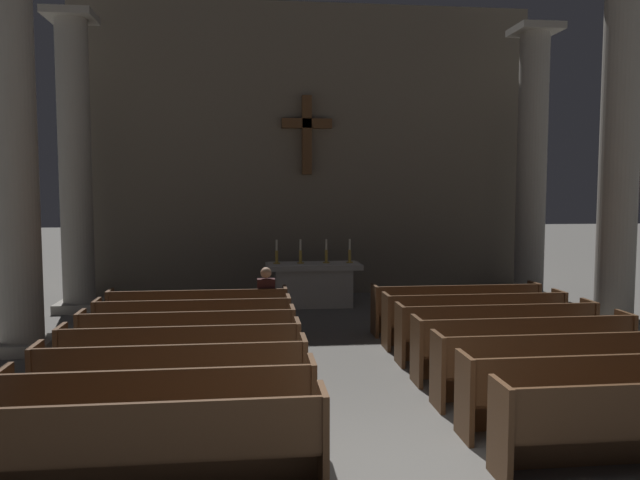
{
  "coord_description": "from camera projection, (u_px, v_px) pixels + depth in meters",
  "views": [
    {
      "loc": [
        -1.49,
        -5.45,
        2.74
      ],
      "look_at": [
        0.0,
        7.48,
        1.66
      ],
      "focal_mm": 35.02,
      "sensor_mm": 36.0,
      "label": 1
    }
  ],
  "objects": [
    {
      "name": "pew_left_row_6",
      "position": [
        194.0,
        326.0,
        10.26
      ],
      "size": [
        3.17,
        0.5,
        0.95
      ],
      "color": "brown",
      "rests_on": "ground"
    },
    {
      "name": "pew_right_row_6",
      "position": [
        474.0,
        319.0,
        10.8
      ],
      "size": [
        3.17,
        0.5,
        0.95
      ],
      "color": "brown",
      "rests_on": "ground"
    },
    {
      "name": "column_left_third",
      "position": [
        75.0,
        168.0,
        13.74
      ],
      "size": [
        1.04,
        1.04,
        6.55
      ],
      "color": "#9E998E",
      "rests_on": "ground"
    },
    {
      "name": "pew_left_row_1",
      "position": [
        147.0,
        448.0,
        5.44
      ],
      "size": [
        3.17,
        0.5,
        0.95
      ],
      "color": "brown",
      "rests_on": "ground"
    },
    {
      "name": "pew_left_row_4",
      "position": [
        182.0,
        358.0,
        8.33
      ],
      "size": [
        3.17,
        0.5,
        0.95
      ],
      "color": "brown",
      "rests_on": "ground"
    },
    {
      "name": "candlestick_inner_right",
      "position": [
        326.0,
        256.0,
        14.47
      ],
      "size": [
        0.16,
        0.16,
        0.55
      ],
      "color": "#B79338",
      "rests_on": "altar"
    },
    {
      "name": "pew_right_row_2",
      "position": [
        600.0,
        392.0,
        6.95
      ],
      "size": [
        3.17,
        0.5,
        0.95
      ],
      "color": "brown",
      "rests_on": "ground"
    },
    {
      "name": "pew_right_row_4",
      "position": [
        523.0,
        348.0,
        8.88
      ],
      "size": [
        3.17,
        0.5,
        0.95
      ],
      "color": "brown",
      "rests_on": "ground"
    },
    {
      "name": "lone_worshipper",
      "position": [
        266.0,
        301.0,
        11.38
      ],
      "size": [
        0.32,
        0.43,
        1.32
      ],
      "color": "#26262B",
      "rests_on": "ground"
    },
    {
      "name": "pew_left_row_5",
      "position": [
        189.0,
        340.0,
        9.3
      ],
      "size": [
        3.17,
        0.5,
        0.95
      ],
      "color": "brown",
      "rests_on": "ground"
    },
    {
      "name": "pew_right_row_5",
      "position": [
        496.0,
        332.0,
        9.84
      ],
      "size": [
        3.17,
        0.5,
        0.95
      ],
      "color": "brown",
      "rests_on": "ground"
    },
    {
      "name": "apse_with_cross",
      "position": [
        306.0,
        151.0,
        16.06
      ],
      "size": [
        11.66,
        0.49,
        7.42
      ],
      "color": "#706656",
      "rests_on": "ground"
    },
    {
      "name": "pew_left_row_2",
      "position": [
        162.0,
        409.0,
        6.41
      ],
      "size": [
        3.17,
        0.5,
        0.95
      ],
      "color": "brown",
      "rests_on": "ground"
    },
    {
      "name": "candlestick_outer_right",
      "position": [
        350.0,
        255.0,
        14.53
      ],
      "size": [
        0.16,
        0.16,
        0.55
      ],
      "color": "#B79338",
      "rests_on": "altar"
    },
    {
      "name": "pew_right_row_7",
      "position": [
        456.0,
        309.0,
        11.77
      ],
      "size": [
        3.17,
        0.5,
        0.95
      ],
      "color": "brown",
      "rests_on": "ground"
    },
    {
      "name": "candlestick_inner_left",
      "position": [
        300.0,
        256.0,
        14.4
      ],
      "size": [
        0.16,
        0.16,
        0.55
      ],
      "color": "#B79338",
      "rests_on": "altar"
    },
    {
      "name": "pew_left_row_3",
      "position": [
        173.0,
        380.0,
        7.37
      ],
      "size": [
        3.17,
        0.5,
        0.95
      ],
      "color": "brown",
      "rests_on": "ground"
    },
    {
      "name": "column_right_third",
      "position": [
        532.0,
        170.0,
        14.94
      ],
      "size": [
        1.04,
        1.04,
        6.55
      ],
      "color": "#9E998E",
      "rests_on": "ground"
    },
    {
      "name": "candlestick_outer_left",
      "position": [
        277.0,
        256.0,
        14.34
      ],
      "size": [
        0.16,
        0.16,
        0.55
      ],
      "color": "#B79338",
      "rests_on": "altar"
    },
    {
      "name": "pew_left_row_7",
      "position": [
        199.0,
        314.0,
        11.22
      ],
      "size": [
        3.17,
        0.5,
        0.95
      ],
      "color": "brown",
      "rests_on": "ground"
    },
    {
      "name": "pew_right_row_3",
      "position": [
        557.0,
        367.0,
        7.91
      ],
      "size": [
        3.17,
        0.5,
        0.95
      ],
      "color": "brown",
      "rests_on": "ground"
    },
    {
      "name": "column_left_second",
      "position": [
        16.0,
        161.0,
        10.22
      ],
      "size": [
        1.04,
        1.04,
        6.55
      ],
      "color": "#9E998E",
      "rests_on": "ground"
    },
    {
      "name": "altar",
      "position": [
        313.0,
        284.0,
        14.49
      ],
      "size": [
        2.2,
        0.9,
        1.01
      ],
      "color": "#BCB7AD",
      "rests_on": "ground"
    },
    {
      "name": "column_right_second",
      "position": [
        619.0,
        164.0,
        11.42
      ],
      "size": [
        1.04,
        1.04,
        6.55
      ],
      "color": "#9E998E",
      "rests_on": "ground"
    }
  ]
}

